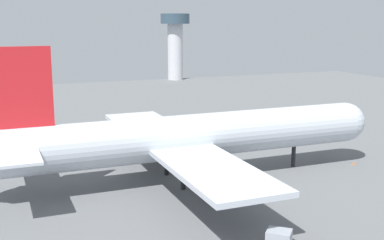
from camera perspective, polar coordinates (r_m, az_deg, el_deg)
ground_plane at (r=77.74m, az=0.00°, el=-6.87°), size 256.65×256.65×0.00m
cargo_airplane at (r=75.82m, az=-0.08°, el=-1.96°), size 64.16×51.61×21.08m
fuel_truck at (r=112.75m, az=1.19°, el=-0.45°), size 3.40×4.54×2.34m
cargo_container_aft at (r=56.77m, az=9.99°, el=-13.26°), size 3.43×3.39×1.76m
safety_cone_nose at (r=89.82m, az=18.14°, el=-4.72°), size 0.42×0.42×0.60m
control_tower at (r=206.01m, az=-1.95°, el=9.30°), size 11.86×11.86×26.97m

